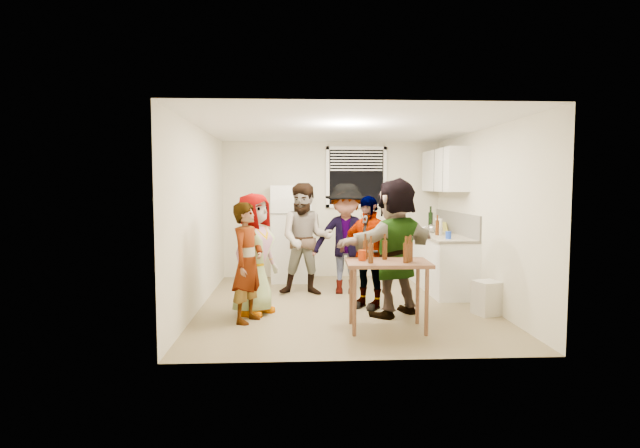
{
  "coord_description": "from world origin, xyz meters",
  "views": [
    {
      "loc": [
        -0.69,
        -6.96,
        1.7
      ],
      "look_at": [
        -0.33,
        0.13,
        1.15
      ],
      "focal_mm": 28.0,
      "sensor_mm": 36.0,
      "label": 1
    }
  ],
  "objects": [
    {
      "name": "guest_grey",
      "position": [
        -1.23,
        -0.42,
        0.0
      ],
      "size": [
        1.77,
        1.51,
        0.51
      ],
      "primitive_type": "imported",
      "rotation": [
        0.0,
        0.0,
        1.02
      ],
      "color": "gray",
      "rests_on": "ground"
    },
    {
      "name": "wine_bottle",
      "position": [
        1.75,
        1.85,
        0.9
      ],
      "size": [
        0.08,
        0.08,
        0.32
      ],
      "primitive_type": "cylinder",
      "color": "black",
      "rests_on": "countertop"
    },
    {
      "name": "blue_cup",
      "position": [
        1.61,
        0.35,
        0.9
      ],
      "size": [
        0.09,
        0.09,
        0.12
      ],
      "primitive_type": "cylinder",
      "color": "#193AB1",
      "rests_on": "countertop"
    },
    {
      "name": "refrigerator",
      "position": [
        -0.75,
        1.88,
        0.85
      ],
      "size": [
        0.7,
        0.7,
        1.7
      ],
      "primitive_type": "cube",
      "color": "white",
      "rests_on": "ground"
    },
    {
      "name": "counter_lower",
      "position": [
        1.7,
        1.15,
        0.43
      ],
      "size": [
        0.6,
        2.2,
        0.86
      ],
      "primitive_type": "cube",
      "color": "white",
      "rests_on": "ground"
    },
    {
      "name": "room",
      "position": [
        0.0,
        0.0,
        0.0
      ],
      "size": [
        4.0,
        4.5,
        2.5
      ],
      "primitive_type": null,
      "color": "beige",
      "rests_on": "ground"
    },
    {
      "name": "picture_frame",
      "position": [
        1.92,
        1.55,
        0.98
      ],
      "size": [
        0.02,
        0.2,
        0.16
      ],
      "primitive_type": "cube",
      "color": "#D8CD48",
      "rests_on": "countertop"
    },
    {
      "name": "guest_black",
      "position": [
        0.32,
        -0.17,
        0.0
      ],
      "size": [
        1.7,
        1.78,
        0.38
      ],
      "primitive_type": "imported",
      "rotation": [
        0.0,
        0.0,
        -0.69
      ],
      "color": "black",
      "rests_on": "ground"
    },
    {
      "name": "red_cup",
      "position": [
        0.11,
        -1.16,
        0.82
      ],
      "size": [
        0.09,
        0.09,
        0.12
      ],
      "primitive_type": "cylinder",
      "color": "#A92C05",
      "rests_on": "serving_table"
    },
    {
      "name": "beer_bottle_table",
      "position": [
        0.62,
        -1.32,
        0.82
      ],
      "size": [
        0.06,
        0.06,
        0.22
      ],
      "primitive_type": "cylinder",
      "color": "#47230C",
      "rests_on": "serving_table"
    },
    {
      "name": "trash_bin",
      "position": [
        1.84,
        -0.62,
        0.25
      ],
      "size": [
        0.38,
        0.38,
        0.45
      ],
      "primitive_type": "cube",
      "rotation": [
        0.0,
        0.0,
        0.3
      ],
      "color": "beige",
      "rests_on": "ground"
    },
    {
      "name": "backsplash",
      "position": [
        1.99,
        1.15,
        1.08
      ],
      "size": [
        0.03,
        2.2,
        0.36
      ],
      "primitive_type": "cube",
      "color": "#A5A298",
      "rests_on": "countertop"
    },
    {
      "name": "guest_back_left",
      "position": [
        -0.52,
        0.72,
        0.0
      ],
      "size": [
        0.96,
        1.79,
        0.66
      ],
      "primitive_type": "imported",
      "rotation": [
        0.0,
        0.0,
        -0.07
      ],
      "color": "brown",
      "rests_on": "ground"
    },
    {
      "name": "countertop",
      "position": [
        1.7,
        1.15,
        0.88
      ],
      "size": [
        0.64,
        2.22,
        0.04
      ],
      "primitive_type": "cube",
      "color": "#BCB39B",
      "rests_on": "counter_lower"
    },
    {
      "name": "guest_back_right",
      "position": [
        0.11,
        0.79,
        0.0
      ],
      "size": [
        1.29,
        1.84,
        0.64
      ],
      "primitive_type": "imported",
      "rotation": [
        0.0,
        0.0,
        -0.1
      ],
      "color": "#47474C",
      "rests_on": "ground"
    },
    {
      "name": "guest_orange",
      "position": [
        0.62,
        -0.57,
        0.0
      ],
      "size": [
        2.4,
        2.43,
        0.53
      ],
      "primitive_type": "imported",
      "rotation": [
        0.0,
        0.0,
        3.75
      ],
      "color": "#E07456",
      "rests_on": "ground"
    },
    {
      "name": "upper_cabinets",
      "position": [
        1.83,
        1.35,
        1.95
      ],
      "size": [
        0.34,
        1.6,
        0.7
      ],
      "primitive_type": "cube",
      "color": "white",
      "rests_on": "room"
    },
    {
      "name": "paper_towel",
      "position": [
        1.68,
        1.1,
        0.9
      ],
      "size": [
        0.12,
        0.12,
        0.26
      ],
      "primitive_type": "cylinder",
      "color": "white",
      "rests_on": "countertop"
    },
    {
      "name": "serving_table",
      "position": [
        0.4,
        -1.23,
        0.0
      ],
      "size": [
        0.99,
        0.68,
        0.82
      ],
      "primitive_type": null,
      "rotation": [
        0.0,
        0.0,
        -0.04
      ],
      "color": "brown",
      "rests_on": "ground"
    },
    {
      "name": "kettle",
      "position": [
        1.65,
        1.39,
        0.9
      ],
      "size": [
        0.27,
        0.25,
        0.18
      ],
      "primitive_type": null,
      "rotation": [
        0.0,
        0.0,
        -0.4
      ],
      "color": "silver",
      "rests_on": "countertop"
    },
    {
      "name": "beer_bottle_counter",
      "position": [
        1.6,
        0.91,
        0.9
      ],
      "size": [
        0.06,
        0.06,
        0.24
      ],
      "primitive_type": "cylinder",
      "color": "#47230C",
      "rests_on": "countertop"
    },
    {
      "name": "guest_stripe",
      "position": [
        -1.27,
        -0.8,
        0.0
      ],
      "size": [
        1.59,
        1.1,
        0.36
      ],
      "primitive_type": "imported",
      "rotation": [
        0.0,
        0.0,
        1.16
      ],
      "color": "#141933",
      "rests_on": "ground"
    },
    {
      "name": "window",
      "position": [
        0.45,
        2.21,
        1.85
      ],
      "size": [
        1.12,
        0.1,
        1.06
      ],
      "primitive_type": null,
      "color": "white",
      "rests_on": "room"
    }
  ]
}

